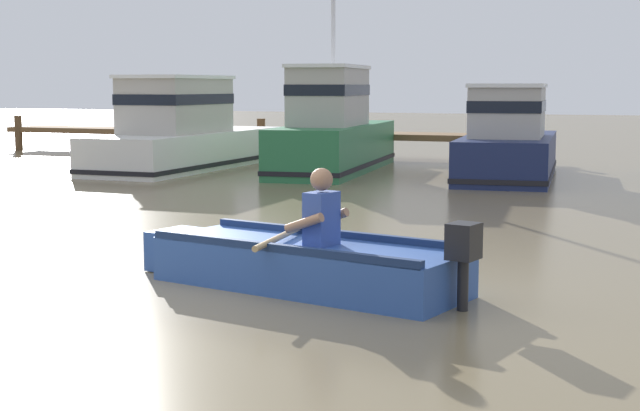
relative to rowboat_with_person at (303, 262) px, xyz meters
The scene contains 6 objects.
ground_plane 1.58m from the rowboat_with_person, 144.54° to the right, with size 120.00×120.00×0.00m, color #7A6B4C.
wooden_dock 17.87m from the rowboat_with_person, 117.23° to the left, with size 15.96×1.64×1.28m.
rowboat_with_person is the anchor object (origin of this frame).
moored_boat_white 13.89m from the rowboat_with_person, 124.32° to the left, with size 2.14×6.84×2.22m.
moored_boat_green 12.64m from the rowboat_with_person, 109.40° to the left, with size 2.41×6.22×4.86m.
moored_boat_navy 11.80m from the rowboat_with_person, 90.67° to the left, with size 2.44×5.53×2.02m.
Camera 1 is at (4.76, -7.48, 1.97)m, focal length 52.85 mm.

